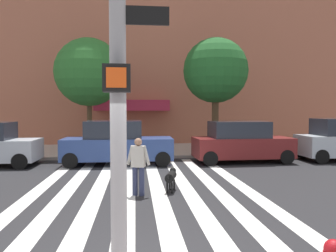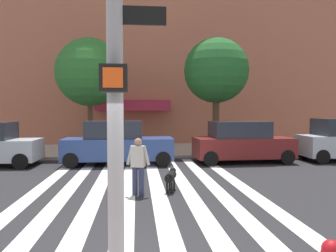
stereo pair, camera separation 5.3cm
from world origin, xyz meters
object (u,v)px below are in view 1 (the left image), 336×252
(parked_car_behind_first, at_px, (117,144))
(street_tree_middle, at_px, (216,71))
(street_tree_nearest, at_px, (89,72))
(dog_on_leash, at_px, (171,176))
(traffic_light_pole, at_px, (118,6))
(pedestrian_dog_walker, at_px, (138,163))
(parked_car_third_in_line, at_px, (241,142))

(parked_car_behind_first, height_order, street_tree_middle, street_tree_middle)
(street_tree_nearest, relative_size, dog_on_leash, 6.06)
(traffic_light_pole, relative_size, pedestrian_dog_walker, 3.54)
(traffic_light_pole, height_order, street_tree_middle, street_tree_middle)
(traffic_light_pole, xyz_separation_m, street_tree_nearest, (-2.34, 14.52, 0.98))
(traffic_light_pole, xyz_separation_m, street_tree_middle, (4.53, 13.75, 1.04))
(traffic_light_pole, height_order, parked_car_third_in_line, traffic_light_pole)
(traffic_light_pole, bearing_deg, parked_car_behind_first, 93.38)
(parked_car_behind_first, bearing_deg, parked_car_third_in_line, -0.02)
(pedestrian_dog_walker, bearing_deg, dog_on_leash, 22.07)
(traffic_light_pole, distance_m, pedestrian_dog_walker, 6.18)
(street_tree_middle, xyz_separation_m, dog_on_leash, (-3.30, -7.75, -4.12))
(traffic_light_pole, bearing_deg, dog_on_leash, 78.36)
(parked_car_third_in_line, distance_m, pedestrian_dog_walker, 7.24)
(street_tree_middle, height_order, dog_on_leash, street_tree_middle)
(parked_car_behind_first, xyz_separation_m, pedestrian_dog_walker, (0.90, -5.39, -0.00))
(traffic_light_pole, distance_m, parked_car_behind_first, 11.31)
(street_tree_nearest, xyz_separation_m, street_tree_middle, (6.88, -0.78, 0.07))
(parked_car_behind_first, height_order, parked_car_third_in_line, parked_car_behind_first)
(street_tree_nearest, distance_m, pedestrian_dog_walker, 9.96)
(pedestrian_dog_walker, bearing_deg, parked_car_third_in_line, 48.11)
(traffic_light_pole, xyz_separation_m, parked_car_behind_first, (-0.65, 10.99, -2.59))
(traffic_light_pole, height_order, dog_on_leash, traffic_light_pole)
(pedestrian_dog_walker, height_order, dog_on_leash, pedestrian_dog_walker)
(parked_car_behind_first, bearing_deg, street_tree_nearest, 115.62)
(street_tree_middle, bearing_deg, parked_car_behind_first, -151.96)
(dog_on_leash, bearing_deg, parked_car_third_in_line, 52.34)
(parked_car_behind_first, relative_size, pedestrian_dog_walker, 2.95)
(traffic_light_pole, xyz_separation_m, dog_on_leash, (1.24, 6.00, -3.08))
(street_tree_nearest, height_order, pedestrian_dog_walker, street_tree_nearest)
(street_tree_nearest, bearing_deg, pedestrian_dog_walker, -73.77)
(pedestrian_dog_walker, bearing_deg, parked_car_behind_first, 99.51)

